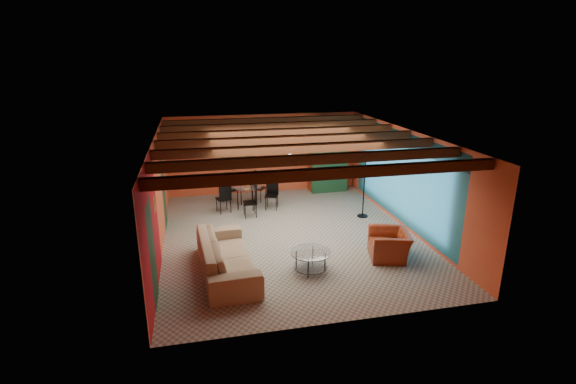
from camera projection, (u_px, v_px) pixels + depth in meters
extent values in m
cube|color=gray|center=(290.00, 235.00, 11.39)|extent=(6.50, 8.00, 0.01)
cube|color=silver|center=(290.00, 135.00, 10.57)|extent=(6.50, 8.00, 0.01)
cube|color=#D45431|center=(264.00, 154.00, 14.70)|extent=(6.50, 0.02, 2.70)
cube|color=maroon|center=(158.00, 195.00, 10.30)|extent=(0.02, 8.00, 2.70)
cube|color=teal|center=(406.00, 179.00, 11.66)|extent=(0.02, 8.00, 2.70)
imported|color=#8B7259|center=(226.00, 256.00, 9.32)|extent=(1.23, 2.80, 0.80)
imported|color=maroon|center=(389.00, 244.00, 10.06)|extent=(1.11, 1.20, 0.66)
cube|color=brown|center=(328.00, 160.00, 14.95)|extent=(1.27, 0.64, 2.20)
cube|color=black|center=(237.00, 147.00, 14.38)|extent=(1.05, 0.03, 0.65)
imported|color=#26661E|center=(329.00, 122.00, 14.55)|extent=(0.50, 0.47, 0.44)
imported|color=orange|center=(246.00, 174.00, 13.13)|extent=(0.25, 0.25, 0.20)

